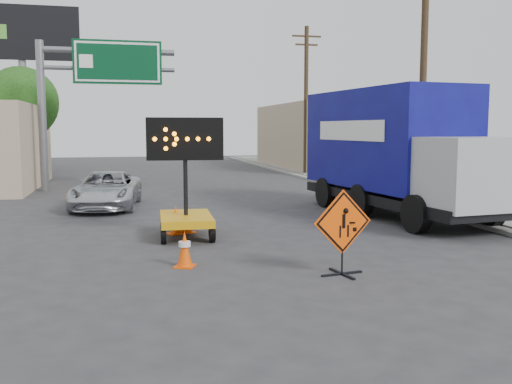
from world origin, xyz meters
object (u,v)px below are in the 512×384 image
object	(u,v)px
pickup_truck	(106,190)
box_truck	(396,159)
construction_sign	(343,230)
arrow_board	(186,211)

from	to	relation	value
pickup_truck	box_truck	xyz separation A→B (m)	(9.33, -4.02, 1.22)
construction_sign	pickup_truck	xyz separation A→B (m)	(-4.77, 10.85, -0.23)
arrow_board	box_truck	xyz separation A→B (m)	(7.13, 2.25, 1.18)
construction_sign	box_truck	world-z (taller)	box_truck
construction_sign	box_truck	distance (m)	8.27
pickup_truck	box_truck	bearing A→B (deg)	-16.86
construction_sign	pickup_truck	distance (m)	11.85
construction_sign	box_truck	bearing A→B (deg)	46.36
box_truck	arrow_board	bearing A→B (deg)	-168.67
construction_sign	pickup_truck	size ratio (longest dim) A/B	0.36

